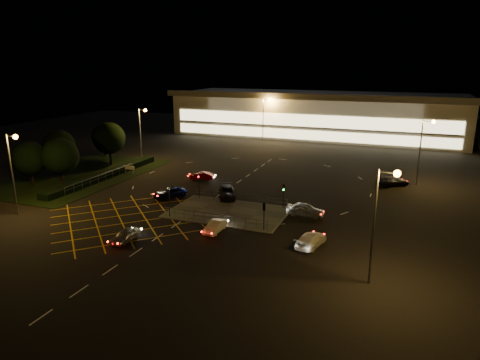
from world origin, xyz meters
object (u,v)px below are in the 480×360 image
(signal_ne, at_px, (284,191))
(car_left_blue, at_px, (169,192))
(car_far_dkgrey, at_px, (227,192))
(car_queue_white, at_px, (215,227))
(car_circ_red, at_px, (202,176))
(car_approach_white, at_px, (311,239))
(signal_se, at_px, (264,210))
(car_right_silver, at_px, (305,210))
(signal_sw, at_px, (169,198))
(car_east_grey, at_px, (393,181))
(car_near_silver, at_px, (125,235))
(signal_nw, at_px, (199,182))

(signal_ne, distance_m, car_left_blue, 16.25)
(car_far_dkgrey, bearing_deg, car_left_blue, 174.29)
(car_left_blue, bearing_deg, car_queue_white, -7.47)
(car_circ_red, height_order, car_approach_white, car_approach_white)
(signal_se, distance_m, car_left_blue, 17.64)
(car_right_silver, relative_size, car_approach_white, 0.96)
(signal_ne, height_order, car_approach_white, signal_ne)
(signal_se, bearing_deg, signal_sw, 0.00)
(car_far_dkgrey, height_order, car_east_grey, car_far_dkgrey)
(car_near_silver, relative_size, car_approach_white, 0.79)
(car_circ_red, bearing_deg, signal_sw, -0.86)
(signal_sw, xyz_separation_m, car_left_blue, (-4.13, 6.95, -1.71))
(car_left_blue, bearing_deg, car_far_dkgrey, 51.88)
(signal_sw, relative_size, car_east_grey, 0.63)
(signal_sw, distance_m, car_left_blue, 8.26)
(signal_nw, bearing_deg, signal_se, -33.65)
(signal_nw, xyz_separation_m, car_left_blue, (-4.13, -1.04, -1.71))
(car_queue_white, height_order, car_approach_white, car_approach_white)
(signal_sw, relative_size, signal_se, 1.00)
(signal_nw, height_order, car_right_silver, signal_nw)
(signal_se, distance_m, car_far_dkgrey, 13.02)
(signal_se, relative_size, car_right_silver, 0.69)
(signal_sw, xyz_separation_m, signal_se, (12.00, 0.00, 0.00))
(signal_ne, distance_m, car_far_dkgrey, 8.87)
(car_near_silver, bearing_deg, signal_nw, 87.65)
(signal_ne, height_order, car_circ_red, signal_ne)
(signal_sw, height_order, car_approach_white, signal_sw)
(car_left_blue, relative_size, car_circ_red, 1.26)
(car_near_silver, bearing_deg, car_queue_white, 36.68)
(signal_nw, relative_size, signal_ne, 1.00)
(car_right_silver, xyz_separation_m, car_circ_red, (-19.20, 10.47, -0.16))
(signal_ne, bearing_deg, signal_se, -90.00)
(car_left_blue, distance_m, car_right_silver, 19.36)
(signal_se, relative_size, car_approach_white, 0.66)
(car_circ_red, relative_size, car_east_grey, 0.75)
(signal_nw, height_order, car_approach_white, signal_nw)
(car_far_dkgrey, bearing_deg, signal_ne, -36.76)
(car_left_blue, height_order, car_right_silver, car_right_silver)
(car_approach_white, bearing_deg, signal_ne, -49.13)
(signal_nw, distance_m, car_far_dkgrey, 4.16)
(car_queue_white, bearing_deg, car_near_silver, -141.76)
(signal_sw, height_order, car_right_silver, signal_sw)
(signal_se, relative_size, car_east_grey, 0.63)
(car_near_silver, bearing_deg, car_left_blue, 102.98)
(car_east_grey, bearing_deg, car_left_blue, 84.00)
(car_approach_white, bearing_deg, car_left_blue, -11.31)
(signal_sw, bearing_deg, car_far_dkgrey, -109.59)
(signal_sw, distance_m, car_circ_red, 17.36)
(car_queue_white, height_order, car_far_dkgrey, car_far_dkgrey)
(signal_se, xyz_separation_m, car_approach_white, (5.76, -2.22, -1.67))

